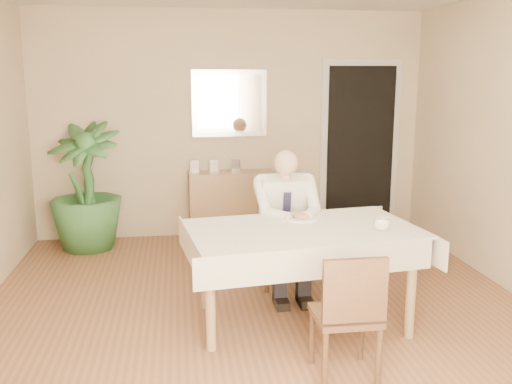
{
  "coord_description": "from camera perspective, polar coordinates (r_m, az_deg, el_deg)",
  "views": [
    {
      "loc": [
        -0.61,
        -4.1,
        1.89
      ],
      "look_at": [
        0.0,
        0.35,
        0.95
      ],
      "focal_mm": 40.0,
      "sensor_mm": 36.0,
      "label": 1
    }
  ],
  "objects": [
    {
      "name": "dining_table",
      "position": [
        4.32,
        4.67,
        -4.67
      ],
      "size": [
        1.84,
        1.24,
        0.75
      ],
      "rotation": [
        0.0,
        0.0,
        0.13
      ],
      "color": "#93724F",
      "rests_on": "ground"
    },
    {
      "name": "chair_near",
      "position": [
        3.61,
        9.27,
        -11.63
      ],
      "size": [
        0.4,
        0.4,
        0.83
      ],
      "rotation": [
        0.0,
        0.0,
        0.01
      ],
      "color": "#482F19",
      "rests_on": "ground"
    },
    {
      "name": "photo_frame_right",
      "position": [
        6.56,
        -2.02,
        2.67
      ],
      "size": [
        0.1,
        0.02,
        0.14
      ],
      "primitive_type": "cube",
      "color": "silver",
      "rests_on": "sideboard"
    },
    {
      "name": "coffee_mug",
      "position": [
        4.3,
        12.49,
        -3.17
      ],
      "size": [
        0.14,
        0.14,
        0.09
      ],
      "primitive_type": "imported",
      "rotation": [
        0.0,
        0.0,
        0.3
      ],
      "color": "white",
      "rests_on": "dining_table"
    },
    {
      "name": "plate",
      "position": [
        4.53,
        4.56,
        -2.65
      ],
      "size": [
        0.26,
        0.26,
        0.02
      ],
      "primitive_type": "cylinder",
      "color": "white",
      "rests_on": "dining_table"
    },
    {
      "name": "photo_frame_center",
      "position": [
        6.54,
        -4.22,
        2.63
      ],
      "size": [
        0.1,
        0.02,
        0.14
      ],
      "primitive_type": "cube",
      "color": "silver",
      "rests_on": "sideboard"
    },
    {
      "name": "photo_frame_left",
      "position": [
        6.52,
        -6.16,
        2.57
      ],
      "size": [
        0.1,
        0.02,
        0.14
      ],
      "primitive_type": "cube",
      "color": "silver",
      "rests_on": "sideboard"
    },
    {
      "name": "window",
      "position": [
        1.8,
        12.39,
        -2.58
      ],
      "size": [
        1.34,
        0.04,
        1.44
      ],
      "color": "beige",
      "rests_on": "room"
    },
    {
      "name": "room",
      "position": [
        4.19,
        0.65,
        3.72
      ],
      "size": [
        5.0,
        5.02,
        2.6
      ],
      "color": "brown",
      "rests_on": "ground"
    },
    {
      "name": "mirror",
      "position": [
        6.61,
        -2.68,
        8.84
      ],
      "size": [
        0.86,
        0.04,
        0.76
      ],
      "color": "silver",
      "rests_on": "room"
    },
    {
      "name": "seated_man",
      "position": [
        4.87,
        3.17,
        -2.46
      ],
      "size": [
        0.48,
        0.72,
        1.24
      ],
      "color": "white",
      "rests_on": "ground"
    },
    {
      "name": "fork",
      "position": [
        4.46,
        4.23,
        -2.65
      ],
      "size": [
        0.01,
        0.13,
        0.01
      ],
      "primitive_type": "cylinder",
      "rotation": [
        1.57,
        0.0,
        0.0
      ],
      "color": "silver",
      "rests_on": "dining_table"
    },
    {
      "name": "chair_far",
      "position": [
        5.2,
        2.55,
        -4.03
      ],
      "size": [
        0.45,
        0.45,
        0.85
      ],
      "rotation": [
        0.0,
        0.0,
        -0.13
      ],
      "color": "#482F19",
      "rests_on": "ground"
    },
    {
      "name": "sideboard",
      "position": [
        6.62,
        -2.47,
        -1.3
      ],
      "size": [
        0.99,
        0.37,
        0.78
      ],
      "primitive_type": "cube",
      "rotation": [
        0.0,
        0.0,
        0.04
      ],
      "color": "#93724F",
      "rests_on": "ground"
    },
    {
      "name": "food",
      "position": [
        4.53,
        4.57,
        -2.38
      ],
      "size": [
        0.14,
        0.14,
        0.06
      ],
      "primitive_type": "ellipsoid",
      "color": "#8F6142",
      "rests_on": "dining_table"
    },
    {
      "name": "potted_palm",
      "position": [
        6.42,
        -16.67,
        0.52
      ],
      "size": [
        0.98,
        0.98,
        1.38
      ],
      "primitive_type": "imported",
      "rotation": [
        0.0,
        0.0,
        -0.34
      ],
      "color": "#2C5D2B",
      "rests_on": "ground"
    },
    {
      "name": "knife",
      "position": [
        4.48,
        5.23,
        -2.61
      ],
      "size": [
        0.01,
        0.13,
        0.01
      ],
      "primitive_type": "cylinder",
      "rotation": [
        1.57,
        0.0,
        0.0
      ],
      "color": "silver",
      "rests_on": "dining_table"
    },
    {
      "name": "doorway",
      "position": [
        6.97,
        10.33,
        4.27
      ],
      "size": [
        0.96,
        0.07,
        2.1
      ],
      "color": "beige",
      "rests_on": "ground"
    }
  ]
}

